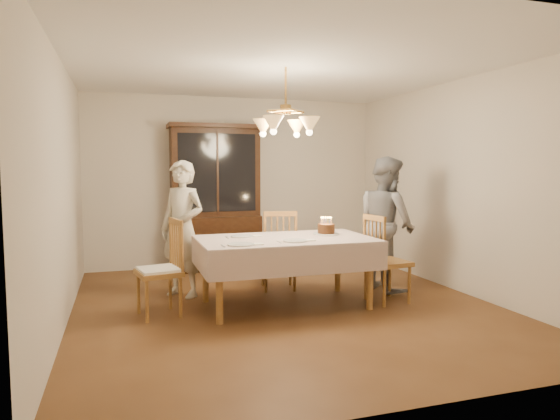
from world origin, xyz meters
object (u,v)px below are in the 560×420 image
object	(u,v)px
dining_table	(286,245)
elderly_woman	(182,229)
birthday_cake	(326,230)
chair_far_side	(278,254)
china_hutch	(216,200)

from	to	relation	value
dining_table	elderly_woman	size ratio (longest dim) A/B	1.18
dining_table	birthday_cake	bearing A→B (deg)	13.14
dining_table	chair_far_side	bearing A→B (deg)	78.32
chair_far_side	birthday_cake	distance (m)	0.82
china_hutch	birthday_cake	distance (m)	2.32
elderly_woman	birthday_cake	xyz separation A→B (m)	(1.57, -0.64, 0.01)
chair_far_side	elderly_woman	xyz separation A→B (m)	(-1.19, 0.02, 0.36)
chair_far_side	elderly_woman	bearing A→B (deg)	178.94
chair_far_side	dining_table	bearing A→B (deg)	-101.68
elderly_woman	birthday_cake	world-z (taller)	elderly_woman
chair_far_side	birthday_cake	world-z (taller)	chair_far_side
birthday_cake	chair_far_side	bearing A→B (deg)	121.54
dining_table	chair_far_side	size ratio (longest dim) A/B	1.90
china_hutch	birthday_cake	world-z (taller)	china_hutch
china_hutch	birthday_cake	size ratio (longest dim) A/B	7.20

